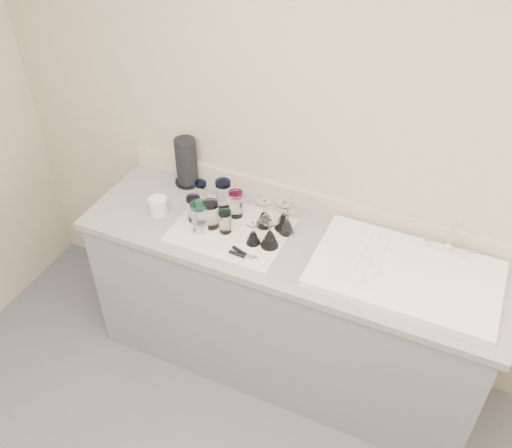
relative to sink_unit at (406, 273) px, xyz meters
The scene contains 19 objects.
room_envelope 1.47m from the sink_unit, 114.66° to the right, with size 3.54×3.50×2.52m.
counter_unit 0.72m from the sink_unit, behind, with size 2.06×0.62×0.90m.
sink_unit is the anchor object (origin of this frame).
dish_towel 0.85m from the sink_unit, behind, with size 0.55×0.42×0.01m, color white.
tumbler_teal 1.08m from the sink_unit, behind, with size 0.06×0.06×0.13m.
tumbler_cyan 0.97m from the sink_unit, behind, with size 0.08×0.08×0.16m.
tumbler_purple 0.88m from the sink_unit, behind, with size 0.07×0.07×0.14m.
tumbler_magenta 1.05m from the sink_unit, behind, with size 0.07×0.07×0.14m.
tumbler_blue 0.94m from the sink_unit, behind, with size 0.07×0.07×0.15m.
tumbler_lavender 0.87m from the sink_unit, behind, with size 0.06×0.06×0.12m.
tumbler_extra 0.99m from the sink_unit, behind, with size 0.08×0.08×0.16m.
goblet_back_left 0.72m from the sink_unit, behind, with size 0.09×0.09×0.15m.
goblet_back_right 0.63m from the sink_unit, behind, with size 0.09×0.09×0.16m.
goblet_front_left 0.71m from the sink_unit, behind, with size 0.07×0.07×0.13m.
goblet_front_right 0.63m from the sink_unit, behind, with size 0.09×0.09×0.16m.
goblet_extra 0.60m from the sink_unit, behind, with size 0.08×0.08×0.14m.
can_opener 0.73m from the sink_unit, 165.11° to the right, with size 0.14×0.06×0.02m.
white_mug 1.24m from the sink_unit, behind, with size 0.13×0.11×0.09m.
paper_towel_roll 1.26m from the sink_unit, 169.70° to the left, with size 0.14×0.14×0.27m.
Camera 1 is at (0.69, -0.71, 2.70)m, focal length 40.00 mm.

